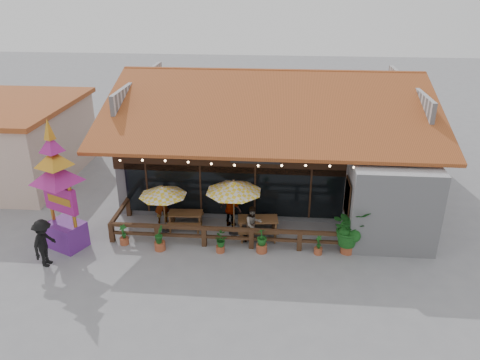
# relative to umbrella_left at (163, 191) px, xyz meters

# --- Properties ---
(ground) EXTENTS (100.00, 100.00, 0.00)m
(ground) POSITION_rel_umbrella_left_xyz_m (4.43, -0.60, -1.96)
(ground) COLOR gray
(ground) RESTS_ON ground
(restaurant_building) EXTENTS (15.50, 14.73, 6.09)m
(restaurant_building) POSITION_rel_umbrella_left_xyz_m (4.69, 6.01, 0.24)
(restaurant_building) COLOR silver
(restaurant_building) RESTS_ON ground
(patio_railing) EXTENTS (10.00, 2.60, 0.92)m
(patio_railing) POSITION_rel_umbrella_left_xyz_m (2.18, -0.86, -1.35)
(patio_railing) COLOR #422C17
(patio_railing) RESTS_ON ground
(umbrella_left) EXTENTS (2.76, 2.76, 2.25)m
(umbrella_left) POSITION_rel_umbrella_left_xyz_m (0.00, 0.00, 0.00)
(umbrella_left) COLOR brown
(umbrella_left) RESTS_ON ground
(umbrella_right) EXTENTS (3.22, 3.22, 2.62)m
(umbrella_right) POSITION_rel_umbrella_left_xyz_m (3.08, 0.03, 0.32)
(umbrella_right) COLOR brown
(umbrella_right) RESTS_ON ground
(picnic_table_left) EXTENTS (1.59, 1.39, 0.73)m
(picnic_table_left) POSITION_rel_umbrella_left_xyz_m (0.84, 0.43, -1.47)
(picnic_table_left) COLOR brown
(picnic_table_left) RESTS_ON ground
(picnic_table_right) EXTENTS (1.86, 1.65, 0.83)m
(picnic_table_right) POSITION_rel_umbrella_left_xyz_m (4.14, -0.02, -1.40)
(picnic_table_right) COLOR brown
(picnic_table_right) RESTS_ON ground
(thai_sign_tower) EXTENTS (2.95, 2.95, 6.02)m
(thai_sign_tower) POSITION_rel_umbrella_left_xyz_m (-3.82, -1.62, 1.22)
(thai_sign_tower) COLOR #622485
(thai_sign_tower) RESTS_ON ground
(tropical_plant) EXTENTS (1.85, 1.78, 1.98)m
(tropical_plant) POSITION_rel_umbrella_left_xyz_m (7.89, -1.11, -0.83)
(tropical_plant) COLOR #9B492A
(tropical_plant) RESTS_ON ground
(diner_a) EXTENTS (0.79, 0.68, 1.84)m
(diner_a) POSITION_rel_umbrella_left_xyz_m (-0.32, 0.75, -1.04)
(diner_a) COLOR #341D10
(diner_a) RESTS_ON ground
(diner_b) EXTENTS (0.99, 0.92, 1.64)m
(diner_b) POSITION_rel_umbrella_left_xyz_m (3.96, -0.51, -1.15)
(diner_b) COLOR #341D10
(diner_b) RESTS_ON ground
(diner_c) EXTENTS (1.10, 0.76, 1.74)m
(diner_c) POSITION_rel_umbrella_left_xyz_m (2.88, 0.66, -1.10)
(diner_c) COLOR #341D10
(diner_c) RESTS_ON ground
(pedestrian) EXTENTS (0.83, 1.34, 1.99)m
(pedestrian) POSITION_rel_umbrella_left_xyz_m (-4.04, -3.03, -0.97)
(pedestrian) COLOR black
(pedestrian) RESTS_ON ground
(planter_a) EXTENTS (0.38, 0.38, 0.93)m
(planter_a) POSITION_rel_umbrella_left_xyz_m (-1.49, -1.26, -1.57)
(planter_a) COLOR #9B492A
(planter_a) RESTS_ON ground
(planter_b) EXTENTS (0.46, 0.47, 1.12)m
(planter_b) POSITION_rel_umbrella_left_xyz_m (0.13, -1.56, -1.46)
(planter_b) COLOR #9B492A
(planter_b) RESTS_ON ground
(planter_c) EXTENTS (0.71, 0.70, 0.88)m
(planter_c) POSITION_rel_umbrella_left_xyz_m (2.67, -1.53, -1.47)
(planter_c) COLOR #9B492A
(planter_c) RESTS_ON ground
(planter_d) EXTENTS (0.58, 0.58, 1.10)m
(planter_d) POSITION_rel_umbrella_left_xyz_m (4.38, -1.38, -1.43)
(planter_d) COLOR #9B492A
(planter_d) RESTS_ON ground
(planter_e) EXTENTS (0.35, 0.36, 0.85)m
(planter_e) POSITION_rel_umbrella_left_xyz_m (6.70, -1.32, -1.61)
(planter_e) COLOR #9B492A
(planter_e) RESTS_ON ground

